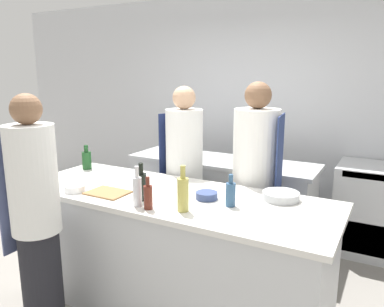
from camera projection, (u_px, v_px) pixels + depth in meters
ground_plane at (171, 302)px, 3.08m from camera, size 16.00×16.00×0.00m
wall_back at (262, 110)px, 4.60m from camera, size 8.00×0.06×2.80m
prep_counter at (171, 249)px, 2.98m from camera, size 2.52×0.92×0.94m
pass_counter at (221, 201)px, 4.10m from camera, size 2.03×0.63×0.94m
chef_at_prep_near at (36, 220)px, 2.53m from camera, size 0.34×0.32×1.72m
chef_at_stove at (255, 185)px, 3.28m from camera, size 0.43×0.41×1.78m
chef_at_pass_far at (184, 177)px, 3.57m from camera, size 0.41×0.40×1.73m
bottle_olive_oil at (148, 196)px, 2.54m from camera, size 0.06×0.06×0.23m
bottle_vinegar at (137, 190)px, 2.59m from camera, size 0.06×0.06×0.29m
bottle_wine at (231, 194)px, 2.60m from camera, size 0.07×0.07×0.23m
bottle_cooking_oil at (87, 160)px, 3.59m from camera, size 0.09×0.09×0.23m
bottle_sauce at (141, 186)px, 2.72m from camera, size 0.07×0.07×0.28m
bottle_water at (183, 193)px, 2.49m from camera, size 0.08×0.08×0.32m
bowl_mixing_large at (281, 196)px, 2.73m from camera, size 0.27×0.27×0.06m
bowl_prep_small at (207, 196)px, 2.75m from camera, size 0.16×0.16×0.05m
bowl_ceramic_blue at (75, 188)px, 2.92m from camera, size 0.16×0.16×0.05m
cutting_board at (108, 193)px, 2.88m from camera, size 0.31×0.23×0.01m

